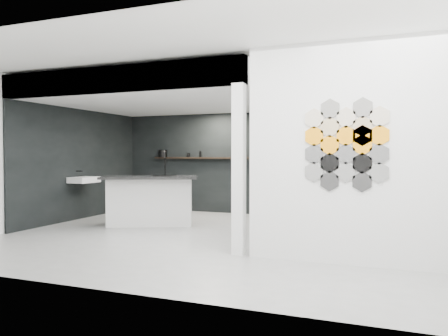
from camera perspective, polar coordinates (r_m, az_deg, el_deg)
floor at (r=7.35m, az=-1.59°, el=-9.10°), size 7.00×6.00×0.01m
partition_panel at (r=5.68m, az=15.46°, el=1.90°), size 2.45×0.15×2.80m
bay_clad_back at (r=10.46m, az=-1.89°, el=0.65°), size 4.40×0.04×2.35m
bay_clad_left at (r=9.89m, az=-18.14°, el=0.49°), size 0.04×4.00×2.35m
bulkhead at (r=8.76m, az=-7.01°, el=9.44°), size 4.40×4.00×0.40m
corner_column at (r=5.99m, az=1.95°, el=-0.20°), size 0.16×0.16×2.35m
fascia_beam at (r=7.14m, az=-14.43°, el=11.14°), size 4.40×0.16×0.40m
wall_basin at (r=9.60m, az=-17.81°, el=-1.48°), size 0.40×0.60×0.12m
display_shelf at (r=10.32m, az=-1.60°, el=1.33°), size 3.00×0.15×0.04m
kitchen_island at (r=8.65m, az=-9.60°, el=-4.13°), size 1.98×1.47×1.46m
stockpot at (r=10.90m, az=-8.00°, el=1.90°), size 0.26×0.26×0.17m
kettle at (r=9.94m, az=4.42°, el=1.91°), size 0.21×0.21×0.17m
glass_bowl at (r=9.88m, az=5.64°, el=1.69°), size 0.17×0.17×0.09m
glass_vase at (r=9.88m, az=5.64°, el=1.78°), size 0.10×0.10×0.13m
bottle_dark at (r=10.44m, az=-3.11°, el=1.82°), size 0.06×0.06×0.14m
utensil_cup at (r=10.58m, az=-4.71°, el=1.71°), size 0.10×0.10×0.10m
hex_tile_cluster at (r=5.60m, az=15.72°, el=2.97°), size 1.04×0.02×1.16m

